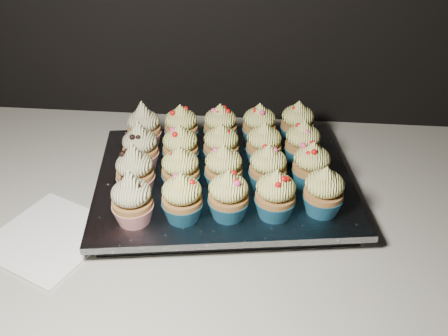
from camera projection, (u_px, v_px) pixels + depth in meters
The scene contains 24 objects.
worktop at pixel (187, 207), 0.88m from camera, with size 2.44×0.64×0.04m, color beige.
napkin at pixel (50, 237), 0.78m from camera, with size 0.16×0.16×0.00m, color white.
baking_tray at pixel (224, 186), 0.88m from camera, with size 0.40×0.31×0.02m, color black.
foil_lining at pixel (224, 178), 0.87m from camera, with size 0.44×0.34×0.01m, color silver.
cupcake_0 at pixel (132, 200), 0.74m from camera, with size 0.06×0.06×0.10m.
cupcake_1 at pixel (182, 198), 0.75m from camera, with size 0.06×0.06×0.08m.
cupcake_2 at pixel (228, 196), 0.76m from camera, with size 0.06×0.06×0.08m.
cupcake_3 at pixel (275, 195), 0.76m from camera, with size 0.06×0.06×0.08m.
cupcake_4 at pixel (324, 192), 0.76m from camera, with size 0.06×0.06×0.08m.
cupcake_5 at pixel (135, 171), 0.81m from camera, with size 0.06×0.06×0.10m.
cupcake_6 at pixel (181, 170), 0.81m from camera, with size 0.06×0.06×0.08m.
cupcake_7 at pixel (224, 169), 0.82m from camera, with size 0.06×0.06×0.08m.
cupcake_8 at pixel (268, 169), 0.82m from camera, with size 0.06×0.06×0.08m.
cupcake_9 at pixel (311, 166), 0.82m from camera, with size 0.06×0.06×0.08m.
cupcake_10 at pixel (140, 148), 0.87m from camera, with size 0.06×0.06×0.10m.
cupcake_11 at pixel (180, 148), 0.87m from camera, with size 0.06×0.06×0.08m.
cupcake_12 at pixel (221, 146), 0.87m from camera, with size 0.06×0.06×0.08m.
cupcake_13 at pixel (264, 145), 0.88m from camera, with size 0.06×0.06×0.08m.
cupcake_14 at pixel (302, 143), 0.88m from camera, with size 0.06×0.06×0.08m.
cupcake_15 at pixel (144, 127), 0.93m from camera, with size 0.06×0.06×0.10m.
cupcake_16 at pixel (181, 127), 0.93m from camera, with size 0.06×0.06×0.08m.
cupcake_17 at pixel (220, 126), 0.93m from camera, with size 0.06×0.06×0.08m.
cupcake_18 at pixel (259, 125), 0.94m from camera, with size 0.06×0.06×0.08m.
cupcake_19 at pixel (297, 123), 0.94m from camera, with size 0.06×0.06×0.08m.
Camera 1 is at (0.13, 1.02, 1.43)m, focal length 40.00 mm.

